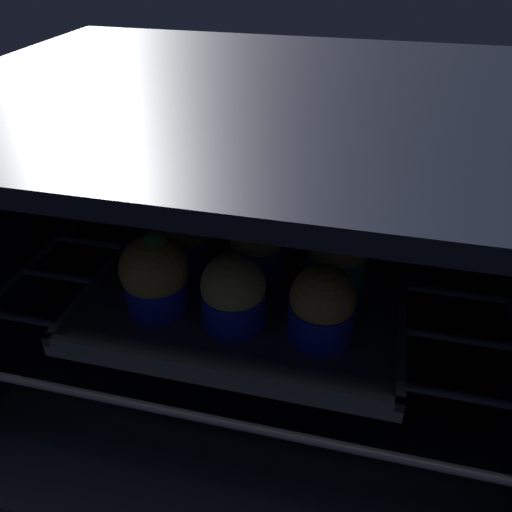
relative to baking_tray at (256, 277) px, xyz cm
name	(u,v)px	position (x,y,z in cm)	size (l,w,h in cm)	color
oven_cavity	(265,240)	(0.00, 4.15, 2.32)	(59.00, 47.00, 37.00)	black
oven_rack	(256,285)	(0.00, -0.09, -1.08)	(54.80, 42.00, 0.80)	#444756
baking_tray	(256,277)	(0.00, 0.00, 0.00)	(32.17, 32.17, 2.20)	#4C4C51
muffin_row0_col0	(155,275)	(-7.93, -8.31, 4.47)	(6.70, 6.70, 8.82)	#1928B7
muffin_row0_col1	(232,294)	(-0.13, -8.65, 3.98)	(6.13, 6.13, 7.50)	#1928B7
muffin_row0_col2	(322,306)	(8.28, -8.55, 3.99)	(6.13, 6.13, 7.53)	#1928B7
muffin_row1_col0	(182,232)	(-8.45, 0.28, 4.37)	(6.56, 6.56, 8.25)	#1928B7
muffin_row1_col1	(254,243)	(-0.31, 0.30, 4.08)	(6.13, 6.13, 7.98)	#1928B7
muffin_row1_col2	(338,252)	(8.65, 0.36, 4.31)	(6.41, 6.41, 8.03)	#0C8C84
muffin_row2_col0	(204,202)	(-8.58, 8.30, 4.06)	(6.35, 6.35, 7.53)	#0C8C84
muffin_row2_col1	(274,206)	(0.08, 8.63, 4.45)	(6.61, 6.61, 8.12)	red
muffin_row2_col2	(344,220)	(8.48, 8.18, 3.92)	(6.13, 6.13, 7.49)	#7A238C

